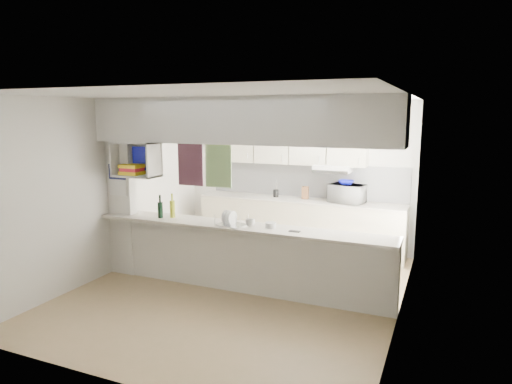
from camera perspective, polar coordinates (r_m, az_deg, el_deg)
The scene contains 16 objects.
floor at distance 6.40m, azimuth -2.21°, elevation -12.15°, with size 4.80×4.80×0.00m, color tan.
ceiling at distance 5.94m, azimuth -2.37°, elevation 11.82°, with size 4.80×4.80×0.00m, color white.
wall_back at distance 8.24m, azimuth 4.89°, elevation 2.13°, with size 4.20×4.20×0.00m, color silver.
wall_left at distance 7.18m, azimuth -17.61°, elevation 0.59°, with size 4.80×4.80×0.00m, color silver.
wall_right at distance 5.49m, azimuth 17.96°, elevation -2.12°, with size 4.80×4.80×0.00m, color silver.
servery_partition at distance 6.06m, azimuth -3.79°, elevation 2.85°, with size 4.20×0.50×2.60m.
cubby_shelf at distance 6.74m, azimuth -14.69°, elevation 3.69°, with size 0.65×0.35×0.50m.
kitchen_run at distance 8.02m, azimuth 5.34°, elevation -1.52°, with size 3.60×0.63×2.24m.
microwave at distance 7.74m, azimuth 11.36°, elevation -0.21°, with size 0.56×0.38×0.31m, color white.
bowl at distance 7.72m, azimuth 11.21°, elevation 1.18°, with size 0.27×0.27×0.07m, color #0E129E.
dish_rack at distance 6.08m, azimuth -3.10°, elevation -3.43°, with size 0.43×0.35×0.20m.
cup at distance 5.95m, azimuth -0.73°, elevation -3.87°, with size 0.13×0.13×0.10m, color white.
wine_bottles at distance 6.63m, azimuth -11.12°, elevation -2.08°, with size 0.22×0.15×0.35m.
plastic_tubs at distance 5.94m, azimuth 2.04°, elevation -4.20°, with size 0.49×0.18×0.07m.
utensil_jar at distance 8.14m, azimuth 2.49°, elevation -0.16°, with size 0.10×0.10×0.13m, color black.
knife_block at distance 7.99m, azimuth 6.17°, elevation -0.09°, with size 0.11×0.09×0.22m, color brown.
Camera 1 is at (2.55, -5.36, 2.38)m, focal length 32.00 mm.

